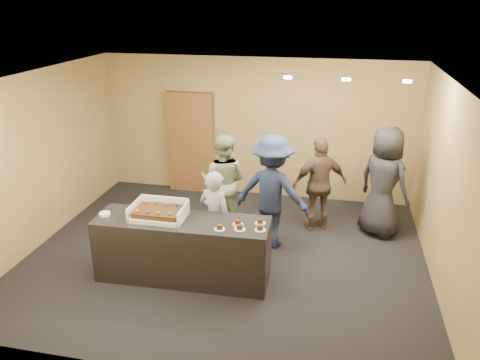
{
  "coord_description": "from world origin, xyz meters",
  "views": [
    {
      "loc": [
        1.52,
        -6.11,
        3.74
      ],
      "look_at": [
        0.22,
        0.0,
        1.27
      ],
      "focal_mm": 35.0,
      "sensor_mm": 36.0,
      "label": 1
    }
  ],
  "objects_px": {
    "serving_counter": "(183,249)",
    "person_server_grey": "(215,219)",
    "person_brown_extra": "(320,184)",
    "person_dark_suit": "(384,182)",
    "sheet_cake": "(159,211)",
    "person_navy_man": "(272,192)",
    "cake_box": "(159,214)",
    "person_sage_man": "(224,182)",
    "storage_cabinet": "(191,143)",
    "plate_stack": "(105,214)"
  },
  "relations": [
    {
      "from": "serving_counter",
      "to": "person_server_grey",
      "type": "height_order",
      "value": "person_server_grey"
    },
    {
      "from": "person_brown_extra",
      "to": "person_dark_suit",
      "type": "height_order",
      "value": "person_dark_suit"
    },
    {
      "from": "sheet_cake",
      "to": "person_navy_man",
      "type": "xyz_separation_m",
      "value": [
        1.39,
        1.2,
        -0.09
      ]
    },
    {
      "from": "person_brown_extra",
      "to": "person_dark_suit",
      "type": "xyz_separation_m",
      "value": [
        1.02,
        0.04,
        0.11
      ]
    },
    {
      "from": "cake_box",
      "to": "person_sage_man",
      "type": "bearing_deg",
      "value": 72.75
    },
    {
      "from": "person_brown_extra",
      "to": "person_navy_man",
      "type": "bearing_deg",
      "value": 20.61
    },
    {
      "from": "serving_counter",
      "to": "person_dark_suit",
      "type": "relative_size",
      "value": 1.3
    },
    {
      "from": "storage_cabinet",
      "to": "cake_box",
      "type": "relative_size",
      "value": 2.77
    },
    {
      "from": "storage_cabinet",
      "to": "cake_box",
      "type": "xyz_separation_m",
      "value": [
        0.52,
        -3.09,
        -0.06
      ]
    },
    {
      "from": "person_sage_man",
      "to": "cake_box",
      "type": "bearing_deg",
      "value": 75.79
    },
    {
      "from": "sheet_cake",
      "to": "person_server_grey",
      "type": "height_order",
      "value": "person_server_grey"
    },
    {
      "from": "person_brown_extra",
      "to": "serving_counter",
      "type": "bearing_deg",
      "value": 22.13
    },
    {
      "from": "person_sage_man",
      "to": "sheet_cake",
      "type": "bearing_deg",
      "value": 76.04
    },
    {
      "from": "person_server_grey",
      "to": "person_brown_extra",
      "type": "xyz_separation_m",
      "value": [
        1.41,
        1.47,
        0.08
      ]
    },
    {
      "from": "person_brown_extra",
      "to": "person_sage_man",
      "type": "bearing_deg",
      "value": -15.55
    },
    {
      "from": "storage_cabinet",
      "to": "person_dark_suit",
      "type": "bearing_deg",
      "value": -17.63
    },
    {
      "from": "plate_stack",
      "to": "person_sage_man",
      "type": "height_order",
      "value": "person_sage_man"
    },
    {
      "from": "serving_counter",
      "to": "plate_stack",
      "type": "distance_m",
      "value": 1.19
    },
    {
      "from": "serving_counter",
      "to": "cake_box",
      "type": "height_order",
      "value": "cake_box"
    },
    {
      "from": "plate_stack",
      "to": "person_server_grey",
      "type": "bearing_deg",
      "value": 20.3
    },
    {
      "from": "plate_stack",
      "to": "person_dark_suit",
      "type": "distance_m",
      "value": 4.38
    },
    {
      "from": "serving_counter",
      "to": "storage_cabinet",
      "type": "distance_m",
      "value": 3.28
    },
    {
      "from": "storage_cabinet",
      "to": "person_server_grey",
      "type": "relative_size",
      "value": 1.37
    },
    {
      "from": "person_server_grey",
      "to": "person_sage_man",
      "type": "relative_size",
      "value": 0.89
    },
    {
      "from": "cake_box",
      "to": "sheet_cake",
      "type": "relative_size",
      "value": 1.17
    },
    {
      "from": "person_sage_man",
      "to": "person_brown_extra",
      "type": "relative_size",
      "value": 1.02
    },
    {
      "from": "serving_counter",
      "to": "person_navy_man",
      "type": "distance_m",
      "value": 1.67
    },
    {
      "from": "sheet_cake",
      "to": "person_dark_suit",
      "type": "height_order",
      "value": "person_dark_suit"
    },
    {
      "from": "person_server_grey",
      "to": "person_navy_man",
      "type": "xyz_separation_m",
      "value": [
        0.71,
        0.75,
        0.18
      ]
    },
    {
      "from": "serving_counter",
      "to": "person_sage_man",
      "type": "xyz_separation_m",
      "value": [
        0.18,
        1.65,
        0.38
      ]
    },
    {
      "from": "cake_box",
      "to": "person_sage_man",
      "type": "relative_size",
      "value": 0.44
    },
    {
      "from": "storage_cabinet",
      "to": "sheet_cake",
      "type": "height_order",
      "value": "storage_cabinet"
    },
    {
      "from": "sheet_cake",
      "to": "person_sage_man",
      "type": "height_order",
      "value": "person_sage_man"
    },
    {
      "from": "plate_stack",
      "to": "person_brown_extra",
      "type": "height_order",
      "value": "person_brown_extra"
    },
    {
      "from": "serving_counter",
      "to": "person_sage_man",
      "type": "relative_size",
      "value": 1.45
    },
    {
      "from": "serving_counter",
      "to": "plate_stack",
      "type": "relative_size",
      "value": 15.52
    },
    {
      "from": "cake_box",
      "to": "sheet_cake",
      "type": "distance_m",
      "value": 0.06
    },
    {
      "from": "person_dark_suit",
      "to": "sheet_cake",
      "type": "bearing_deg",
      "value": 72.01
    },
    {
      "from": "sheet_cake",
      "to": "plate_stack",
      "type": "xyz_separation_m",
      "value": [
        -0.76,
        -0.08,
        -0.08
      ]
    },
    {
      "from": "plate_stack",
      "to": "person_dark_suit",
      "type": "relative_size",
      "value": 0.08
    },
    {
      "from": "person_server_grey",
      "to": "sheet_cake",
      "type": "bearing_deg",
      "value": 54.35
    },
    {
      "from": "person_brown_extra",
      "to": "storage_cabinet",
      "type": "bearing_deg",
      "value": -49.96
    },
    {
      "from": "person_server_grey",
      "to": "person_dark_suit",
      "type": "relative_size",
      "value": 0.8
    },
    {
      "from": "sheet_cake",
      "to": "person_navy_man",
      "type": "relative_size",
      "value": 0.34
    },
    {
      "from": "cake_box",
      "to": "person_brown_extra",
      "type": "relative_size",
      "value": 0.45
    },
    {
      "from": "person_server_grey",
      "to": "serving_counter",
      "type": "bearing_deg",
      "value": 72.73
    },
    {
      "from": "cake_box",
      "to": "person_server_grey",
      "type": "bearing_deg",
      "value": 31.96
    },
    {
      "from": "cake_box",
      "to": "person_dark_suit",
      "type": "xyz_separation_m",
      "value": [
        3.11,
        1.93,
        -0.03
      ]
    },
    {
      "from": "person_navy_man",
      "to": "person_brown_extra",
      "type": "height_order",
      "value": "person_navy_man"
    },
    {
      "from": "person_brown_extra",
      "to": "cake_box",
      "type": "bearing_deg",
      "value": 16.87
    }
  ]
}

